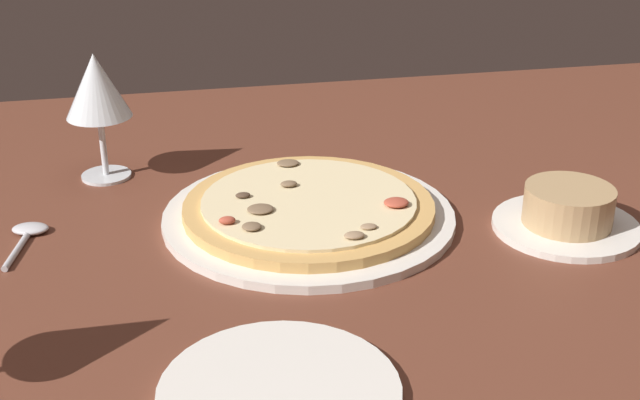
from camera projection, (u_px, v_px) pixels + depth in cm
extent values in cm
cube|color=brown|center=(331.00, 244.00, 96.48)|extent=(150.00, 110.00, 4.00)
cylinder|color=silver|center=(309.00, 216.00, 97.27)|extent=(33.13, 33.13, 1.00)
cylinder|color=tan|center=(309.00, 208.00, 96.81)|extent=(28.48, 28.48, 1.20)
cylinder|color=beige|center=(309.00, 201.00, 96.47)|extent=(24.33, 24.33, 0.40)
ellipsoid|color=brown|center=(288.00, 163.00, 105.67)|extent=(2.72, 2.27, 0.50)
ellipsoid|color=#AD4733|center=(396.00, 202.00, 94.77)|extent=(2.79, 2.44, 0.77)
ellipsoid|color=brown|center=(252.00, 226.00, 89.52)|extent=(2.07, 1.96, 0.59)
ellipsoid|color=#AD4733|center=(227.00, 220.00, 90.66)|extent=(1.78, 1.31, 0.77)
ellipsoid|color=#4C3828|center=(243.00, 195.00, 96.80)|extent=(1.70, 1.21, 0.55)
ellipsoid|color=brown|center=(289.00, 184.00, 99.60)|extent=(1.96, 1.42, 0.64)
ellipsoid|color=#937556|center=(354.00, 235.00, 87.65)|extent=(2.15, 1.52, 0.61)
ellipsoid|color=#937556|center=(369.00, 226.00, 89.67)|extent=(1.77, 1.28, 0.44)
ellipsoid|color=brown|center=(260.00, 209.00, 93.50)|extent=(2.91, 2.61, 0.54)
cylinder|color=silver|center=(566.00, 226.00, 95.20)|extent=(16.23, 16.23, 0.80)
cylinder|color=tan|center=(568.00, 206.00, 94.15)|extent=(9.81, 9.81, 4.25)
cylinder|color=silver|center=(106.00, 175.00, 108.87)|extent=(6.23, 6.23, 0.40)
cylinder|color=silver|center=(103.00, 146.00, 107.18)|extent=(0.80, 0.80, 7.71)
cone|color=silver|center=(96.00, 85.00, 103.92)|extent=(8.04, 8.04, 7.94)
cone|color=#5B0F19|center=(98.00, 103.00, 104.86)|extent=(3.10, 3.10, 3.40)
cylinder|color=silver|center=(279.00, 392.00, 68.04)|extent=(19.57, 19.57, 0.90)
ellipsoid|color=silver|center=(30.00, 229.00, 94.40)|extent=(4.47, 3.53, 1.00)
cylinder|color=silver|center=(18.00, 249.00, 90.43)|extent=(2.42, 8.85, 0.70)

